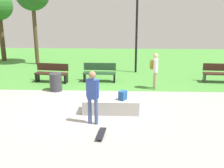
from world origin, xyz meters
TOP-DOWN VIEW (x-y plane):
  - ground_plane at (0.00, 0.00)m, footprint 28.00×28.00m
  - grass_lawn at (0.00, 7.95)m, footprint 26.60×12.11m
  - concrete_ledge at (0.97, -0.57)m, footprint 1.97×0.76m
  - backpack_on_ledge at (1.38, -0.63)m, footprint 0.32×0.34m
  - skater_performing_trick at (0.43, -1.60)m, footprint 0.42×0.27m
  - skateboard_by_ledge at (0.76, -2.45)m, footprint 0.27×0.82m
  - park_bench_center_lawn at (0.22, 3.43)m, footprint 1.61×0.50m
  - park_bench_by_oak at (6.12, 3.52)m, footprint 1.63×0.59m
  - park_bench_near_path at (-2.11, 3.24)m, footprint 1.65×0.66m
  - lamp_post at (2.09, 5.44)m, footprint 0.28×0.28m
  - trash_bin at (-1.58, 1.84)m, footprint 0.53×0.53m
  - pedestrian_with_backpack at (2.80, 2.31)m, footprint 0.35×0.43m

SIDE VIEW (x-z plane):
  - ground_plane at x=0.00m, z-range 0.00..0.00m
  - grass_lawn at x=0.00m, z-range 0.00..0.01m
  - skateboard_by_ledge at x=0.76m, z-range 0.02..0.10m
  - concrete_ledge at x=0.97m, z-range 0.00..0.48m
  - trash_bin at x=-1.58m, z-range 0.00..0.79m
  - park_bench_center_lawn at x=0.22m, z-range 0.03..0.94m
  - park_bench_by_oak at x=6.12m, z-range 0.03..0.94m
  - park_bench_near_path at x=-2.11m, z-range 0.03..0.94m
  - backpack_on_ledge at x=1.38m, z-range 0.48..0.80m
  - pedestrian_with_backpack at x=2.80m, z-range 0.16..1.78m
  - skater_performing_trick at x=0.43m, z-range 0.15..1.89m
  - lamp_post at x=2.09m, z-range 0.47..5.30m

